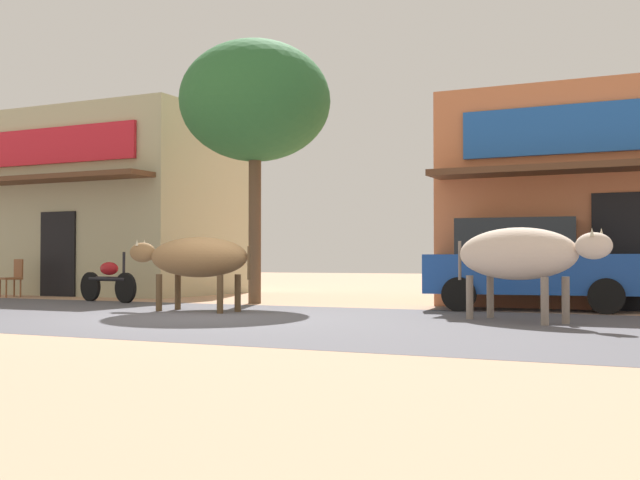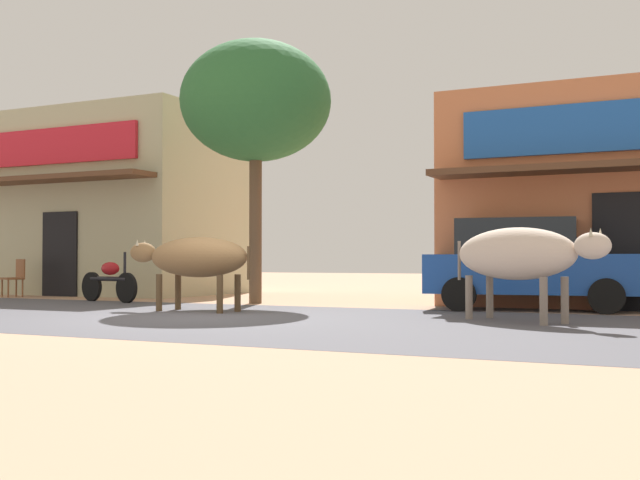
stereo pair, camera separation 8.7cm
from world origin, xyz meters
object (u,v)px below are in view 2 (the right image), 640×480
at_px(cafe_chair_near_tree, 15,276).
at_px(cow_near_brown, 195,258).
at_px(parked_motorcycle, 110,280).
at_px(parked_hatchback_car, 529,263).
at_px(roadside_tree, 256,102).
at_px(cow_far_dark, 518,255).

bearing_deg(cafe_chair_near_tree, cow_near_brown, -20.43).
distance_m(parked_motorcycle, cafe_chair_near_tree, 3.78).
distance_m(parked_hatchback_car, cafe_chair_near_tree, 12.27).
xyz_separation_m(roadside_tree, cow_near_brown, (0.37, -2.69, -3.26)).
relative_size(cow_near_brown, cow_far_dark, 1.01).
xyz_separation_m(parked_hatchback_car, cow_near_brown, (-5.16, -3.02, 0.10)).
bearing_deg(roadside_tree, cafe_chair_near_tree, -179.62).
bearing_deg(cafe_chair_near_tree, roadside_tree, 0.38).
relative_size(parked_motorcycle, cow_near_brown, 0.70).
distance_m(roadside_tree, parked_motorcycle, 4.90).
xyz_separation_m(parked_motorcycle, cafe_chair_near_tree, (-3.67, 0.88, 0.04)).
height_order(roadside_tree, cow_far_dark, roadside_tree).
bearing_deg(cow_far_dark, parked_motorcycle, 169.43).
bearing_deg(roadside_tree, parked_hatchback_car, 3.42).
height_order(cow_far_dark, cafe_chair_near_tree, cow_far_dark).
relative_size(parked_hatchback_car, cow_near_brown, 1.50).
xyz_separation_m(parked_hatchback_car, parked_motorcycle, (-8.59, -1.25, -0.37)).
distance_m(parked_motorcycle, cow_near_brown, 3.88).
xyz_separation_m(roadside_tree, cafe_chair_near_tree, (-6.73, -0.04, -3.68)).
distance_m(roadside_tree, cow_near_brown, 4.24).
distance_m(parked_hatchback_car, cow_near_brown, 5.98).
height_order(parked_hatchback_car, cow_near_brown, parked_hatchback_car).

